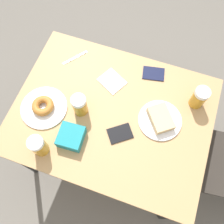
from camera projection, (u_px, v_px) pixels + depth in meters
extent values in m
plane|color=#666059|center=(112.00, 147.00, 2.04)|extent=(8.00, 8.00, 0.00)
cube|color=tan|center=(112.00, 114.00, 1.39)|extent=(0.83, 1.09, 0.03)
cylinder|color=black|center=(66.00, 70.00, 1.92)|extent=(0.04, 0.04, 0.69)
cylinder|color=black|center=(21.00, 161.00, 1.65)|extent=(0.04, 0.04, 0.69)
cylinder|color=black|center=(195.00, 109.00, 1.79)|extent=(0.04, 0.04, 0.69)
cylinder|color=black|center=(170.00, 216.00, 1.52)|extent=(0.04, 0.04, 0.69)
cylinder|color=#2D2823|center=(197.00, 143.00, 1.82)|extent=(0.03, 0.03, 0.46)
cylinder|color=#2D2823|center=(192.00, 192.00, 1.69)|extent=(0.03, 0.03, 0.46)
cylinder|color=silver|center=(160.00, 120.00, 1.35)|extent=(0.24, 0.24, 0.01)
cube|color=#D1B27F|center=(161.00, 118.00, 1.33)|extent=(0.18, 0.18, 0.04)
cylinder|color=silver|center=(44.00, 108.00, 1.38)|extent=(0.26, 0.26, 0.01)
torus|color=#B2702D|center=(43.00, 106.00, 1.36)|extent=(0.12, 0.12, 0.04)
cylinder|color=#C68C23|center=(39.00, 147.00, 1.24)|extent=(0.08, 0.08, 0.11)
cylinder|color=white|center=(35.00, 143.00, 1.18)|extent=(0.08, 0.08, 0.02)
cylinder|color=#C68C23|center=(80.00, 106.00, 1.33)|extent=(0.08, 0.08, 0.11)
cylinder|color=white|center=(78.00, 100.00, 1.27)|extent=(0.08, 0.08, 0.02)
cylinder|color=#C68C23|center=(198.00, 99.00, 1.35)|extent=(0.08, 0.08, 0.11)
cylinder|color=white|center=(203.00, 93.00, 1.28)|extent=(0.08, 0.08, 0.02)
cube|color=white|center=(112.00, 81.00, 1.45)|extent=(0.17, 0.18, 0.00)
cube|color=silver|center=(75.00, 58.00, 1.52)|extent=(0.14, 0.11, 0.00)
cube|color=black|center=(120.00, 133.00, 1.33)|extent=(0.15, 0.15, 0.01)
cube|color=#141938|center=(153.00, 74.00, 1.47)|extent=(0.11, 0.14, 0.01)
cube|color=teal|center=(71.00, 137.00, 1.29)|extent=(0.14, 0.13, 0.06)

